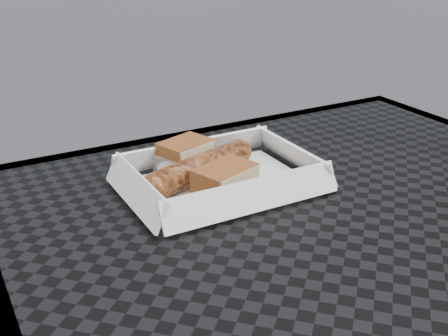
# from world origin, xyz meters

# --- Properties ---
(patio_table) EXTENTS (0.80, 0.80, 0.74)m
(patio_table) POSITION_xyz_m (0.00, 0.00, 0.67)
(patio_table) COLOR black
(patio_table) RESTS_ON ground
(food_tray) EXTENTS (0.22, 0.15, 0.00)m
(food_tray) POSITION_xyz_m (-0.09, 0.18, 0.75)
(food_tray) COLOR white
(food_tray) RESTS_ON patio_table
(bratwurst) EXTENTS (0.19, 0.09, 0.04)m
(bratwurst) POSITION_xyz_m (-0.11, 0.20, 0.77)
(bratwurst) COLOR brown
(bratwurst) RESTS_ON food_tray
(bread_near) EXTENTS (0.08, 0.07, 0.04)m
(bread_near) POSITION_xyz_m (-0.11, 0.24, 0.77)
(bread_near) COLOR brown
(bread_near) RESTS_ON food_tray
(bread_far) EXTENTS (0.09, 0.07, 0.04)m
(bread_far) POSITION_xyz_m (-0.10, 0.15, 0.77)
(bread_far) COLOR brown
(bread_far) RESTS_ON food_tray
(veg_garnish) EXTENTS (0.03, 0.03, 0.00)m
(veg_garnish) POSITION_xyz_m (-0.01, 0.14, 0.75)
(veg_garnish) COLOR #DF3F09
(veg_garnish) RESTS_ON food_tray
(napkin) EXTENTS (0.16, 0.16, 0.00)m
(napkin) POSITION_xyz_m (-0.09, 0.21, 0.75)
(napkin) COLOR white
(napkin) RESTS_ON patio_table
(condiment_cup_sauce) EXTENTS (0.05, 0.05, 0.03)m
(condiment_cup_sauce) POSITION_xyz_m (-0.13, 0.25, 0.76)
(condiment_cup_sauce) COLOR maroon
(condiment_cup_sauce) RESTS_ON patio_table
(condiment_cup_empty) EXTENTS (0.05, 0.05, 0.03)m
(condiment_cup_empty) POSITION_xyz_m (-0.14, 0.20, 0.76)
(condiment_cup_empty) COLOR silver
(condiment_cup_empty) RESTS_ON patio_table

